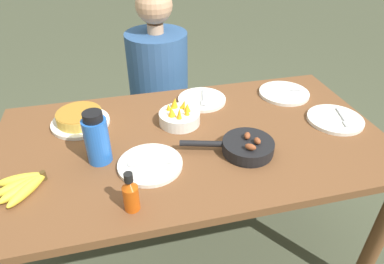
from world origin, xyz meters
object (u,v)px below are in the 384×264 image
at_px(water_bottle, 97,139).
at_px(person_figure, 160,109).
at_px(fruit_bowl_mango, 179,116).
at_px(skillet, 246,147).
at_px(empty_plate_near_front, 335,119).
at_px(hot_sauce_bottle, 131,194).
at_px(frittata_plate_center, 80,119).
at_px(banana_bunch, 23,185).
at_px(empty_plate_far_right, 150,164).
at_px(empty_plate_mid_edge, 284,93).
at_px(empty_plate_far_left, 202,100).

height_order(water_bottle, person_figure, person_figure).
distance_m(fruit_bowl_mango, person_figure, 0.66).
height_order(skillet, empty_plate_near_front, skillet).
bearing_deg(hot_sauce_bottle, person_figure, 76.63).
distance_m(empty_plate_near_front, fruit_bowl_mango, 0.70).
height_order(fruit_bowl_mango, water_bottle, water_bottle).
xyz_separation_m(skillet, fruit_bowl_mango, (-0.21, 0.27, 0.01)).
distance_m(frittata_plate_center, hot_sauce_bottle, 0.58).
xyz_separation_m(empty_plate_near_front, hot_sauce_bottle, (-0.94, -0.31, 0.06)).
bearing_deg(banana_bunch, fruit_bowl_mango, 25.21).
height_order(banana_bunch, empty_plate_far_right, banana_bunch).
relative_size(empty_plate_near_front, empty_plate_mid_edge, 0.98).
bearing_deg(empty_plate_near_front, banana_bunch, -174.02).
bearing_deg(person_figure, banana_bunch, -124.67).
bearing_deg(empty_plate_near_front, water_bottle, -178.23).
height_order(empty_plate_far_right, person_figure, person_figure).
height_order(skillet, fruit_bowl_mango, fruit_bowl_mango).
xyz_separation_m(empty_plate_far_left, empty_plate_far_right, (-0.32, -0.43, 0.00)).
distance_m(frittata_plate_center, empty_plate_far_left, 0.58).
bearing_deg(hot_sauce_bottle, skillet, 22.33).
relative_size(banana_bunch, hot_sauce_bottle, 1.23).
xyz_separation_m(empty_plate_far_right, person_figure, (0.16, 0.85, -0.27)).
bearing_deg(fruit_bowl_mango, hot_sauce_bottle, -118.81).
distance_m(empty_plate_far_left, empty_plate_far_right, 0.54).
bearing_deg(person_figure, fruit_bowl_mango, -89.52).
xyz_separation_m(skillet, empty_plate_far_left, (-0.06, 0.44, -0.02)).
relative_size(banana_bunch, empty_plate_mid_edge, 0.72).
distance_m(empty_plate_near_front, water_bottle, 1.04).
relative_size(banana_bunch, empty_plate_far_right, 0.74).
height_order(empty_plate_near_front, empty_plate_mid_edge, same).
bearing_deg(hot_sauce_bottle, empty_plate_far_right, 66.51).
bearing_deg(fruit_bowl_mango, empty_plate_far_left, 48.39).
height_order(skillet, person_figure, person_figure).
xyz_separation_m(fruit_bowl_mango, water_bottle, (-0.35, -0.18, 0.07)).
bearing_deg(water_bottle, empty_plate_near_front, 1.77).
bearing_deg(water_bottle, empty_plate_far_left, 35.18).
xyz_separation_m(frittata_plate_center, hot_sauce_bottle, (0.17, -0.56, 0.04)).
distance_m(water_bottle, person_figure, 0.92).
height_order(empty_plate_mid_edge, water_bottle, water_bottle).
bearing_deg(water_bottle, frittata_plate_center, 106.13).
distance_m(skillet, empty_plate_far_left, 0.44).
bearing_deg(empty_plate_far_right, fruit_bowl_mango, 57.59).
height_order(frittata_plate_center, empty_plate_near_front, frittata_plate_center).
height_order(empty_plate_mid_edge, fruit_bowl_mango, fruit_bowl_mango).
xyz_separation_m(empty_plate_far_right, hot_sauce_bottle, (-0.09, -0.20, 0.06)).
height_order(banana_bunch, empty_plate_mid_edge, banana_bunch).
relative_size(empty_plate_near_front, person_figure, 0.20).
distance_m(empty_plate_near_front, person_figure, 1.05).
bearing_deg(frittata_plate_center, person_figure, 49.37).
distance_m(empty_plate_far_left, hot_sauce_bottle, 0.75).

